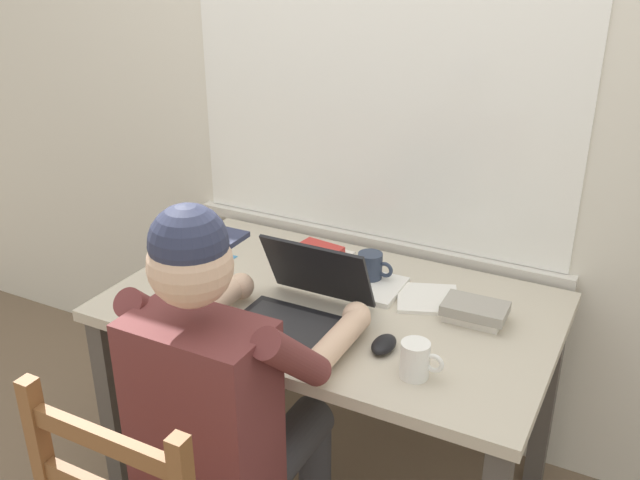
{
  "coord_description": "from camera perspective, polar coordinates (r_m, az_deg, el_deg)",
  "views": [
    {
      "loc": [
        0.82,
        -1.66,
        1.76
      ],
      "look_at": [
        -0.02,
        -0.05,
        0.95
      ],
      "focal_mm": 39.62,
      "sensor_mm": 36.0,
      "label": 1
    }
  ],
  "objects": [
    {
      "name": "paper_pile_near_laptop",
      "position": [
        2.2,
        4.21,
        -3.8
      ],
      "size": [
        0.19,
        0.2,
        0.02
      ],
      "primitive_type": "cube",
      "rotation": [
        0.0,
        0.0,
        0.03
      ],
      "color": "white",
      "rests_on": "desk"
    },
    {
      "name": "landscape_photo_print",
      "position": [
        2.42,
        -8.53,
        -1.43
      ],
      "size": [
        0.13,
        0.09,
        0.0
      ],
      "primitive_type": "cube",
      "rotation": [
        0.0,
        0.0,
        0.02
      ],
      "color": "teal",
      "rests_on": "desk"
    },
    {
      "name": "seated_person",
      "position": [
        1.84,
        -7.44,
        -12.46
      ],
      "size": [
        0.5,
        0.6,
        1.23
      ],
      "color": "brown",
      "rests_on": "ground"
    },
    {
      "name": "desk",
      "position": [
        2.18,
        1.01,
        -7.18
      ],
      "size": [
        1.31,
        0.8,
        0.73
      ],
      "color": "#BCB29E",
      "rests_on": "ground"
    },
    {
      "name": "computer_mouse",
      "position": [
        1.9,
        5.18,
        -8.4
      ],
      "size": [
        0.06,
        0.1,
        0.03
      ],
      "primitive_type": "ellipsoid",
      "color": "black",
      "rests_on": "desk"
    },
    {
      "name": "laptop",
      "position": [
        2.01,
        -1.51,
        -5.28
      ],
      "size": [
        0.33,
        0.33,
        0.22
      ],
      "color": "black",
      "rests_on": "desk"
    },
    {
      "name": "back_wall",
      "position": [
        2.35,
        6.49,
        12.56
      ],
      "size": [
        6.0,
        0.08,
        2.6
      ],
      "color": "silver",
      "rests_on": "ground"
    },
    {
      "name": "coffee_mug_white",
      "position": [
        1.79,
        7.75,
        -9.57
      ],
      "size": [
        0.11,
        0.07,
        0.1
      ],
      "color": "white",
      "rests_on": "desk"
    },
    {
      "name": "coffee_mug_dark",
      "position": [
        2.22,
        4.12,
        -2.26
      ],
      "size": [
        0.12,
        0.08,
        0.1
      ],
      "color": "#2D384C",
      "rests_on": "desk"
    },
    {
      "name": "coffee_mug_spare",
      "position": [
        2.29,
        -11.36,
        -1.75
      ],
      "size": [
        0.12,
        0.08,
        0.1
      ],
      "color": "silver",
      "rests_on": "desk"
    },
    {
      "name": "paper_pile_back_corner",
      "position": [
        2.16,
        8.68,
        -4.7
      ],
      "size": [
        0.23,
        0.23,
        0.01
      ],
      "primitive_type": "cube",
      "rotation": [
        0.0,
        0.0,
        0.37
      ],
      "color": "white",
      "rests_on": "desk"
    },
    {
      "name": "book_stack_main",
      "position": [
        2.06,
        12.39,
        -5.66
      ],
      "size": [
        0.18,
        0.12,
        0.06
      ],
      "color": "white",
      "rests_on": "desk"
    },
    {
      "name": "book_stack_side",
      "position": [
        2.32,
        -0.22,
        -1.55
      ],
      "size": [
        0.21,
        0.16,
        0.07
      ],
      "color": "gray",
      "rests_on": "desk"
    }
  ]
}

